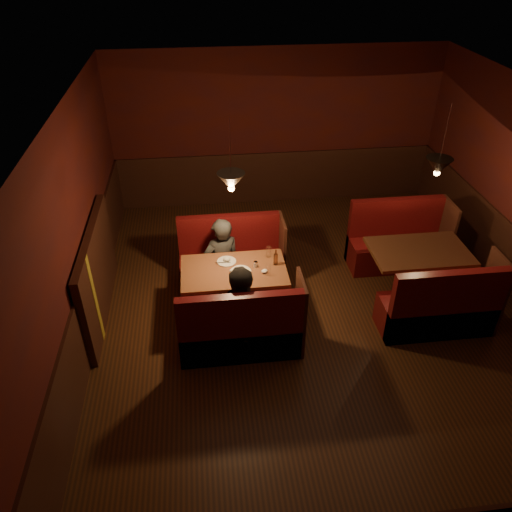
{
  "coord_description": "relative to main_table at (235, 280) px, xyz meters",
  "views": [
    {
      "loc": [
        -1.43,
        -5.29,
        4.65
      ],
      "look_at": [
        -0.78,
        0.14,
        0.95
      ],
      "focal_mm": 35.0,
      "sensor_mm": 36.0,
      "label": 1
    }
  ],
  "objects": [
    {
      "name": "main_bench_near",
      "position": [
        0.02,
        -0.8,
        -0.25
      ],
      "size": [
        1.55,
        0.55,
        1.06
      ],
      "color": "#420609",
      "rests_on": "ground"
    },
    {
      "name": "room",
      "position": [
        0.79,
        -0.1,
        0.47
      ],
      "size": [
        6.02,
        7.02,
        2.92
      ],
      "color": "#321D12",
      "rests_on": "ground"
    },
    {
      "name": "main_bench_far",
      "position": [
        0.02,
        0.8,
        -0.25
      ],
      "size": [
        1.55,
        0.55,
        1.06
      ],
      "color": "#420609",
      "rests_on": "ground"
    },
    {
      "name": "second_table",
      "position": [
        2.63,
        0.13,
        -0.01
      ],
      "size": [
        1.38,
        0.88,
        0.78
      ],
      "color": "brown",
      "rests_on": "ground"
    },
    {
      "name": "diner_b",
      "position": [
        0.06,
        -0.69,
        0.21
      ],
      "size": [
        0.94,
        0.86,
        1.58
      ],
      "primitive_type": "imported",
      "rotation": [
        0.0,
        0.0,
        0.42
      ],
      "color": "black",
      "rests_on": "ground"
    },
    {
      "name": "diner_a",
      "position": [
        -0.15,
        0.55,
        0.2
      ],
      "size": [
        0.66,
        0.54,
        1.57
      ],
      "primitive_type": "imported",
      "rotation": [
        0.0,
        0.0,
        3.46
      ],
      "color": "#272727",
      "rests_on": "ground"
    },
    {
      "name": "second_bench_far",
      "position": [
        2.66,
        0.95,
        -0.24
      ],
      "size": [
        1.52,
        0.57,
        1.09
      ],
      "color": "#420609",
      "rests_on": "ground"
    },
    {
      "name": "second_bench_near",
      "position": [
        2.66,
        -0.69,
        -0.24
      ],
      "size": [
        1.52,
        0.57,
        1.09
      ],
      "color": "#420609",
      "rests_on": "ground"
    },
    {
      "name": "main_table",
      "position": [
        0.0,
        0.0,
        0.0
      ],
      "size": [
        1.41,
        0.86,
        0.99
      ],
      "color": "brown",
      "rests_on": "ground"
    }
  ]
}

